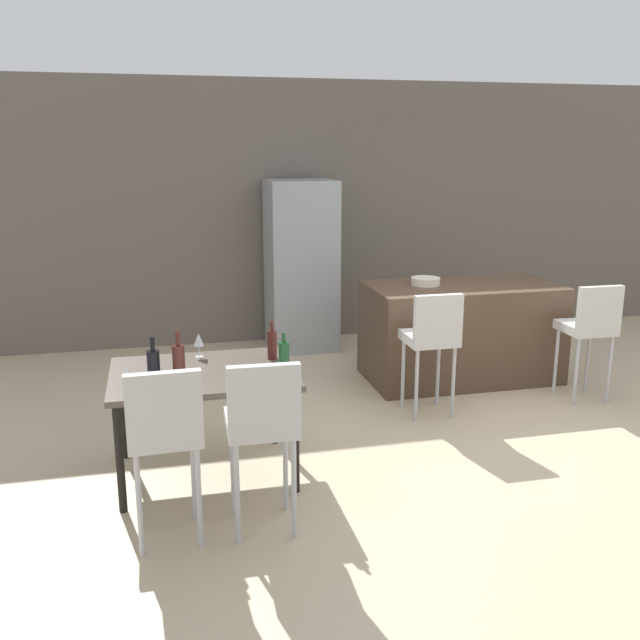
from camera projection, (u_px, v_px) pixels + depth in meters
name	position (u px, v px, depth m)	size (l,w,h in m)	color
ground_plane	(487.00, 422.00, 5.69)	(10.00, 10.00, 0.00)	#C6B28E
back_wall	(378.00, 211.00, 8.12)	(10.00, 0.12, 2.90)	#665B51
kitchen_island	(461.00, 332.00, 6.66)	(1.79, 0.91, 0.92)	#4C3828
bar_chair_left	(432.00, 334.00, 5.67)	(0.40, 0.40, 1.05)	beige
bar_chair_middle	(590.00, 324.00, 6.00)	(0.41, 0.41, 1.05)	beige
dining_table	(203.00, 381.00, 4.63)	(1.21, 0.91, 0.74)	#4C4238
dining_chair_near	(165.00, 428.00, 3.79)	(0.41, 0.41, 1.05)	beige
dining_chair_far	(262.00, 419.00, 3.91)	(0.41, 0.41, 1.05)	beige
wine_bottle_middle	(179.00, 364.00, 4.31)	(0.08, 0.08, 0.35)	#471E19
wine_bottle_inner	(284.00, 359.00, 4.46)	(0.07, 0.07, 0.30)	#194723
wine_bottle_corner	(272.00, 344.00, 4.85)	(0.07, 0.07, 0.27)	#471E19
wine_bottle_right	(154.00, 368.00, 4.29)	(0.08, 0.08, 0.32)	black
wine_glass_left	(199.00, 340.00, 4.89)	(0.07, 0.07, 0.17)	silver
wine_glass_far	(127.00, 375.00, 4.15)	(0.07, 0.07, 0.17)	silver
refrigerator	(301.00, 265.00, 7.60)	(0.72, 0.68, 1.84)	#939699
fruit_bowl	(425.00, 281.00, 6.53)	(0.27, 0.27, 0.07)	beige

